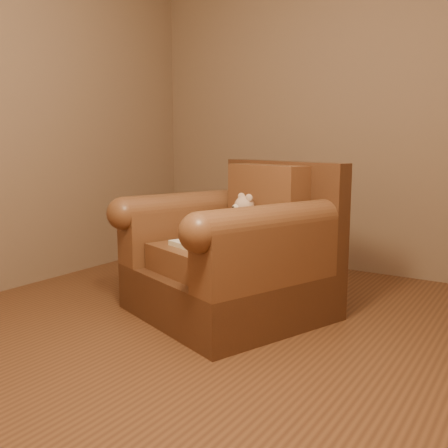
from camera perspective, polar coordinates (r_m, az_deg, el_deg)
The scene contains 5 objects.
floor at distance 2.66m, azimuth 1.29°, elevation -14.47°, with size 4.00×4.00×0.00m, color brown.
room at distance 2.52m, azimuth 1.44°, elevation 24.10°, with size 4.02×4.02×2.71m.
armchair at distance 3.15m, azimuth 1.21°, elevation -3.63°, with size 1.34×1.31×0.95m.
teddy_bear at distance 3.20m, azimuth 1.93°, elevation 0.24°, with size 0.22×0.26×0.30m.
guidebook at distance 2.96m, azimuth -2.46°, elevation -2.44°, with size 0.45×0.35×0.03m.
Camera 1 is at (1.28, -2.07, 1.06)m, focal length 40.00 mm.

